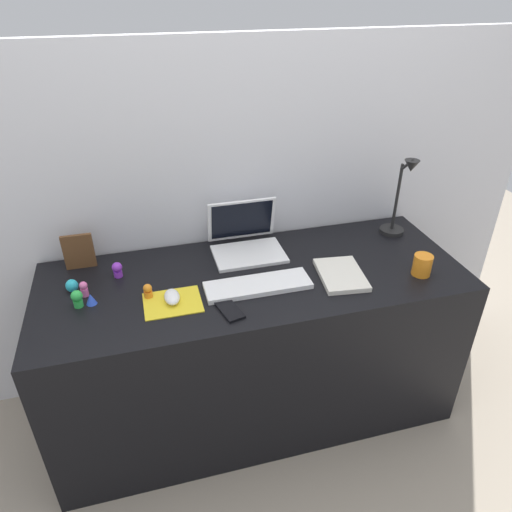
{
  "coord_description": "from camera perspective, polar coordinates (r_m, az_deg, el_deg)",
  "views": [
    {
      "loc": [
        -0.41,
        -1.53,
        1.79
      ],
      "look_at": [
        0.01,
        0.0,
        0.83
      ],
      "focal_mm": 33.11,
      "sensor_mm": 36.0,
      "label": 1
    }
  ],
  "objects": [
    {
      "name": "keyboard",
      "position": [
        1.82,
        0.24,
        -3.56
      ],
      "size": [
        0.41,
        0.13,
        0.02
      ],
      "primitive_type": "cube",
      "color": "white",
      "rests_on": "desk"
    },
    {
      "name": "toy_figurine_blue",
      "position": [
        1.83,
        -19.33,
        -4.91
      ],
      "size": [
        0.04,
        0.04,
        0.04
      ],
      "primitive_type": "cone",
      "color": "blue",
      "rests_on": "desk"
    },
    {
      "name": "mouse",
      "position": [
        1.77,
        -10.12,
        -4.89
      ],
      "size": [
        0.06,
        0.1,
        0.03
      ],
      "primitive_type": "ellipsoid",
      "color": "white",
      "rests_on": "mousepad"
    },
    {
      "name": "notebook_pad",
      "position": [
        1.91,
        10.24,
        -2.24
      ],
      "size": [
        0.2,
        0.26,
        0.02
      ],
      "primitive_type": "cube",
      "rotation": [
        0.0,
        0.0,
        -0.12
      ],
      "color": "silver",
      "rests_on": "desk"
    },
    {
      "name": "toy_figurine_purple",
      "position": [
        1.95,
        -16.41,
        -1.55
      ],
      "size": [
        0.04,
        0.04,
        0.06
      ],
      "color": "purple",
      "rests_on": "desk"
    },
    {
      "name": "cell_phone",
      "position": [
        1.71,
        -3.21,
        -6.54
      ],
      "size": [
        0.09,
        0.14,
        0.01
      ],
      "primitive_type": "cube",
      "rotation": [
        0.0,
        0.0,
        0.25
      ],
      "color": "black",
      "rests_on": "desk"
    },
    {
      "name": "ground_plane",
      "position": [
        2.39,
        -0.17,
        -17.35
      ],
      "size": [
        6.0,
        6.0,
        0.0
      ],
      "primitive_type": "plane",
      "color": "gray"
    },
    {
      "name": "mousepad",
      "position": [
        1.77,
        -10.04,
        -5.56
      ],
      "size": [
        0.21,
        0.17,
        0.0
      ],
      "primitive_type": "cube",
      "color": "yellow",
      "rests_on": "desk"
    },
    {
      "name": "desk",
      "position": [
        2.12,
        -0.19,
        -10.72
      ],
      "size": [
        1.71,
        0.65,
        0.74
      ],
      "primitive_type": "cube",
      "color": "black",
      "rests_on": "ground_plane"
    },
    {
      "name": "laptop",
      "position": [
        2.05,
        -1.26,
        2.13
      ],
      "size": [
        0.3,
        0.26,
        0.21
      ],
      "color": "white",
      "rests_on": "desk"
    },
    {
      "name": "picture_frame",
      "position": [
        2.04,
        -20.63,
        0.51
      ],
      "size": [
        0.12,
        0.02,
        0.15
      ],
      "primitive_type": "cube",
      "color": "brown",
      "rests_on": "desk"
    },
    {
      "name": "toy_figurine_orange",
      "position": [
        1.8,
        -12.93,
        -4.14
      ],
      "size": [
        0.03,
        0.03,
        0.06
      ],
      "color": "orange",
      "rests_on": "desk"
    },
    {
      "name": "desk_lamp",
      "position": [
        2.2,
        17.05,
        6.56
      ],
      "size": [
        0.11,
        0.15,
        0.38
      ],
      "color": "black",
      "rests_on": "desk"
    },
    {
      "name": "back_wall",
      "position": [
        2.17,
        -2.71,
        4.06
      ],
      "size": [
        2.91,
        0.05,
        1.6
      ],
      "primitive_type": "cube",
      "color": "silver",
      "rests_on": "ground_plane"
    },
    {
      "name": "toy_figurine_cyan",
      "position": [
        1.92,
        -21.36,
        -3.36
      ],
      "size": [
        0.05,
        0.05,
        0.05
      ],
      "primitive_type": "ellipsoid",
      "color": "#28B7CC",
      "rests_on": "desk"
    },
    {
      "name": "toy_figurine_green",
      "position": [
        1.83,
        -20.8,
        -4.78
      ],
      "size": [
        0.04,
        0.04,
        0.07
      ],
      "color": "green",
      "rests_on": "desk"
    },
    {
      "name": "coffee_mug",
      "position": [
        1.99,
        19.45,
        -1.03
      ],
      "size": [
        0.07,
        0.07,
        0.09
      ],
      "primitive_type": "cylinder",
      "color": "orange",
      "rests_on": "desk"
    },
    {
      "name": "toy_figurine_pink",
      "position": [
        1.88,
        -20.07,
        -3.72
      ],
      "size": [
        0.03,
        0.03,
        0.06
      ],
      "color": "pink",
      "rests_on": "desk"
    }
  ]
}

